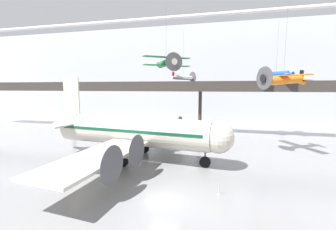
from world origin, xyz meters
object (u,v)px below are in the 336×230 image
object	(u,v)px
suspended_plane_blue_trainer	(276,75)
suspended_plane_green_biplane	(166,63)
airliner_silver_main	(132,131)
suspended_plane_orange_highwing	(283,80)
stanchion_barrier	(219,191)
suspended_plane_silver_racer	(183,78)

from	to	relation	value
suspended_plane_blue_trainer	suspended_plane_green_biplane	bearing A→B (deg)	80.62
airliner_silver_main	suspended_plane_green_biplane	world-z (taller)	suspended_plane_green_biplane
suspended_plane_orange_highwing	suspended_plane_blue_trainer	size ratio (longest dim) A/B	1.12
stanchion_barrier	suspended_plane_orange_highwing	bearing A→B (deg)	61.19
suspended_plane_orange_highwing	stanchion_barrier	xyz separation A→B (m)	(-8.00, -14.55, -10.08)
suspended_plane_orange_highwing	suspended_plane_blue_trainer	world-z (taller)	suspended_plane_blue_trainer
suspended_plane_orange_highwing	suspended_plane_green_biplane	bearing A→B (deg)	-24.29
suspended_plane_blue_trainer	suspended_plane_silver_racer	size ratio (longest dim) A/B	0.99
airliner_silver_main	suspended_plane_silver_racer	bearing A→B (deg)	86.26
suspended_plane_blue_trainer	stanchion_barrier	world-z (taller)	suspended_plane_blue_trainer
stanchion_barrier	suspended_plane_silver_racer	bearing A→B (deg)	106.68
suspended_plane_silver_racer	suspended_plane_orange_highwing	bearing A→B (deg)	-83.56
airliner_silver_main	suspended_plane_blue_trainer	distance (m)	28.24
suspended_plane_silver_racer	stanchion_barrier	world-z (taller)	suspended_plane_silver_racer
suspended_plane_blue_trainer	suspended_plane_silver_racer	bearing A→B (deg)	38.57
airliner_silver_main	suspended_plane_silver_racer	xyz separation A→B (m)	(3.22, 19.57, 7.62)
suspended_plane_silver_racer	stanchion_barrier	distance (m)	30.22
airliner_silver_main	suspended_plane_silver_racer	world-z (taller)	suspended_plane_silver_racer
airliner_silver_main	suspended_plane_green_biplane	distance (m)	11.09
airliner_silver_main	suspended_plane_blue_trainer	xyz separation A→B (m)	(20.48, 17.75, 7.93)
suspended_plane_orange_highwing	suspended_plane_silver_racer	world-z (taller)	suspended_plane_silver_racer
suspended_plane_blue_trainer	stanchion_barrier	distance (m)	29.06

